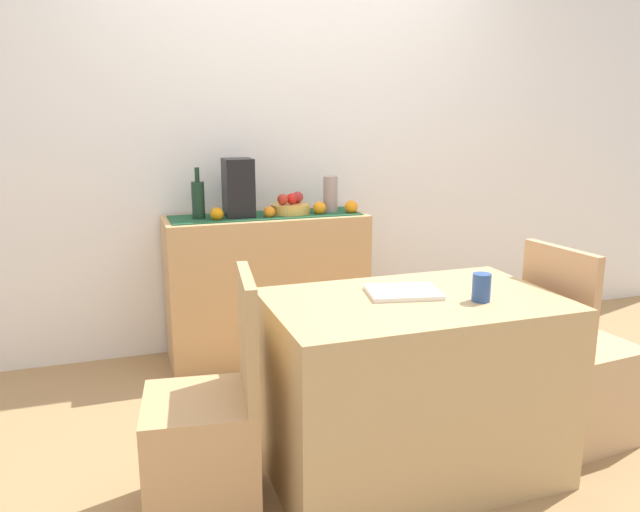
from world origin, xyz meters
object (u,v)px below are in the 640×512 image
(sideboard_console, at_px, (267,287))
(ceramic_vase, at_px, (330,194))
(dining_table, at_px, (412,386))
(coffee_maker, at_px, (238,188))
(open_book, at_px, (403,292))
(coffee_cup, at_px, (481,287))
(chair_by_corner, at_px, (578,382))
(chair_near_window, at_px, (206,445))
(fruit_bowl, at_px, (290,209))
(wine_bottle, at_px, (198,199))

(sideboard_console, distance_m, ceramic_vase, 0.67)
(dining_table, bearing_deg, coffee_maker, 105.89)
(open_book, distance_m, coffee_cup, 0.30)
(open_book, distance_m, chair_by_corner, 0.98)
(ceramic_vase, bearing_deg, dining_table, -96.31)
(ceramic_vase, bearing_deg, chair_by_corner, -64.42)
(coffee_maker, relative_size, open_book, 1.20)
(ceramic_vase, bearing_deg, chair_near_window, -124.97)
(open_book, bearing_deg, coffee_cup, -24.60)
(sideboard_console, xyz_separation_m, open_book, (0.23, -1.35, 0.32))
(open_book, bearing_deg, sideboard_console, 111.12)
(dining_table, bearing_deg, fruit_bowl, 93.87)
(coffee_cup, xyz_separation_m, chair_by_corner, (0.61, 0.11, -0.53))
(fruit_bowl, distance_m, coffee_cup, 1.56)
(coffee_maker, distance_m, dining_table, 1.61)
(fruit_bowl, distance_m, dining_table, 1.51)
(ceramic_vase, bearing_deg, fruit_bowl, 180.00)
(fruit_bowl, height_order, ceramic_vase, ceramic_vase)
(fruit_bowl, xyz_separation_m, chair_by_corner, (0.93, -1.41, -0.63))
(fruit_bowl, height_order, chair_near_window, fruit_bowl)
(chair_by_corner, bearing_deg, coffee_maker, 131.14)
(ceramic_vase, relative_size, chair_by_corner, 0.24)
(open_book, bearing_deg, chair_by_corner, 7.18)
(wine_bottle, xyz_separation_m, coffee_maker, (0.23, -0.00, 0.05))
(wine_bottle, distance_m, chair_near_window, 1.59)
(ceramic_vase, bearing_deg, open_book, -97.41)
(dining_table, bearing_deg, open_book, 106.72)
(fruit_bowl, xyz_separation_m, coffee_cup, (0.32, -1.53, -0.10))
(coffee_maker, relative_size, chair_by_corner, 0.37)
(ceramic_vase, relative_size, chair_near_window, 0.24)
(fruit_bowl, bearing_deg, chair_near_window, -117.54)
(dining_table, relative_size, coffee_cup, 10.45)
(sideboard_console, distance_m, chair_by_corner, 1.79)
(sideboard_console, relative_size, coffee_maker, 3.49)
(sideboard_console, bearing_deg, coffee_cup, -72.93)
(coffee_maker, bearing_deg, chair_near_window, -106.94)
(fruit_bowl, distance_m, coffee_maker, 0.33)
(wine_bottle, distance_m, open_book, 1.50)
(wine_bottle, relative_size, open_book, 1.04)
(wine_bottle, distance_m, chair_by_corner, 2.15)
(sideboard_console, relative_size, fruit_bowl, 5.14)
(ceramic_vase, xyz_separation_m, coffee_cup, (0.07, -1.53, -0.17))
(ceramic_vase, height_order, coffee_cup, ceramic_vase)
(chair_by_corner, bearing_deg, sideboard_console, 127.33)
(sideboard_console, height_order, ceramic_vase, ceramic_vase)
(dining_table, distance_m, coffee_cup, 0.49)
(sideboard_console, xyz_separation_m, ceramic_vase, (0.40, 0.00, 0.54))
(ceramic_vase, distance_m, chair_by_corner, 1.72)
(coffee_cup, xyz_separation_m, chair_near_window, (-1.06, 0.11, -0.53))
(sideboard_console, height_order, chair_near_window, chair_near_window)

